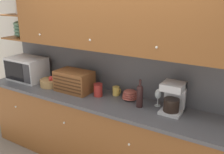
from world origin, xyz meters
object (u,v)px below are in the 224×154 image
at_px(fruit_basket, 51,82).
at_px(bowl_stack_on_counter, 130,95).
at_px(wine_bottle, 140,95).
at_px(bread_box, 74,81).
at_px(storage_canister, 98,90).
at_px(microwave, 27,69).
at_px(coffee_maker, 173,98).
at_px(mug, 116,91).
at_px(wine_glass, 158,95).

distance_m(fruit_basket, bowl_stack_on_counter, 1.15).
bearing_deg(fruit_basket, wine_bottle, 0.58).
bearing_deg(fruit_basket, bread_box, 2.14).
distance_m(fruit_basket, storage_canister, 0.76).
distance_m(bowl_stack_on_counter, wine_bottle, 0.24).
xyz_separation_m(bread_box, bowl_stack_on_counter, (0.74, 0.13, -0.08)).
xyz_separation_m(microwave, coffee_maker, (2.17, 0.06, 0.00)).
xyz_separation_m(bread_box, storage_canister, (0.36, 0.02, -0.05)).
relative_size(bowl_stack_on_counter, coffee_maker, 0.57).
xyz_separation_m(mug, wine_bottle, (0.40, -0.16, 0.09)).
bearing_deg(wine_bottle, coffee_maker, 9.35).
bearing_deg(wine_bottle, storage_canister, 177.91).
height_order(mug, coffee_maker, coffee_maker).
xyz_separation_m(fruit_basket, storage_canister, (0.76, 0.03, 0.03)).
height_order(wine_glass, coffee_maker, coffee_maker).
xyz_separation_m(bread_box, wine_bottle, (0.93, -0.00, 0.01)).
bearing_deg(microwave, storage_canister, 0.84).
bearing_deg(wine_bottle, fruit_basket, -179.42).
distance_m(wine_bottle, wine_glass, 0.21).
xyz_separation_m(bread_box, wine_glass, (1.09, 0.13, 0.00)).
bearing_deg(microwave, coffee_maker, 1.47).
xyz_separation_m(mug, wine_glass, (0.56, -0.03, 0.08)).
height_order(microwave, wine_bottle, microwave).
bearing_deg(storage_canister, bread_box, -176.91).
distance_m(wine_bottle, coffee_maker, 0.36).
bearing_deg(wine_glass, bread_box, -173.31).
bearing_deg(mug, wine_bottle, -22.13).
bearing_deg(bread_box, mug, 16.72).
bearing_deg(bread_box, fruit_basket, -177.86).
bearing_deg(coffee_maker, mug, 172.18).
xyz_separation_m(fruit_basket, bread_box, (0.40, 0.01, 0.08)).
distance_m(microwave, bowl_stack_on_counter, 1.64).
bearing_deg(storage_canister, wine_glass, 8.43).
height_order(storage_canister, coffee_maker, coffee_maker).
distance_m(mug, wine_glass, 0.57).
distance_m(microwave, wine_bottle, 1.81).
xyz_separation_m(mug, bowl_stack_on_counter, (0.21, -0.03, 0.00)).
height_order(microwave, fruit_basket, microwave).
bearing_deg(microwave, bowl_stack_on_counter, 4.51).
bearing_deg(bowl_stack_on_counter, coffee_maker, -7.62).
relative_size(fruit_basket, mug, 2.67).
distance_m(bread_box, bowl_stack_on_counter, 0.76).
height_order(wine_bottle, coffee_maker, coffee_maker).
bearing_deg(storage_canister, wine_bottle, -2.09).
height_order(microwave, storage_canister, microwave).
relative_size(bread_box, coffee_maker, 1.41).
relative_size(bread_box, wine_glass, 2.36).
relative_size(mug, wine_glass, 0.55).
height_order(storage_canister, wine_bottle, wine_bottle).
xyz_separation_m(microwave, wine_bottle, (1.81, -0.00, -0.02)).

